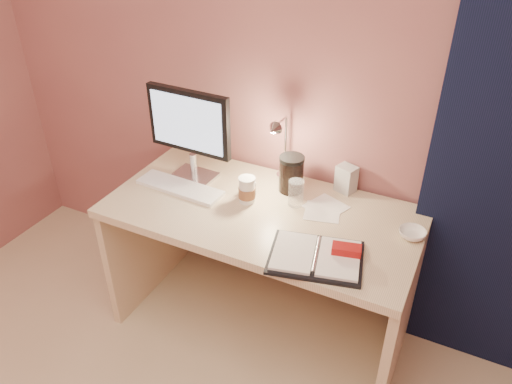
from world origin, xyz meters
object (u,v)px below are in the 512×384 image
at_px(monitor, 190,127).
at_px(dark_jar, 291,176).
at_px(desk_lamp, 279,145).
at_px(keyboard, 180,187).
at_px(clear_cup, 296,193).
at_px(coffee_cup, 247,191).
at_px(lotion_bottle, 249,185).
at_px(desk, 268,240).
at_px(bowl, 412,234).
at_px(planner, 318,256).
at_px(product_box, 346,179).

height_order(monitor, dark_jar, monitor).
bearing_deg(dark_jar, monitor, -168.12).
distance_m(dark_jar, desk_lamp, 0.16).
height_order(keyboard, clear_cup, clear_cup).
xyz_separation_m(monitor, coffee_cup, (0.33, -0.08, -0.21)).
bearing_deg(lotion_bottle, monitor, 175.77).
height_order(desk, bowl, bowl).
distance_m(monitor, bowl, 1.10).
bearing_deg(planner, monitor, 144.52).
bearing_deg(lotion_bottle, product_box, 30.77).
xyz_separation_m(coffee_cup, product_box, (0.38, 0.29, 0.01)).
height_order(monitor, desk_lamp, monitor).
relative_size(monitor, keyboard, 1.06).
height_order(planner, dark_jar, dark_jar).
height_order(planner, bowl, planner).
xyz_separation_m(lotion_bottle, desk_lamp, (0.08, 0.14, 0.16)).
height_order(desk, monitor, monitor).
bearing_deg(monitor, planner, -20.33).
xyz_separation_m(keyboard, lotion_bottle, (0.32, 0.10, 0.04)).
bearing_deg(keyboard, product_box, 27.81).
height_order(dark_jar, desk_lamp, desk_lamp).
distance_m(clear_cup, product_box, 0.27).
distance_m(planner, lotion_bottle, 0.54).
relative_size(desk, coffee_cup, 11.15).
xyz_separation_m(monitor, keyboard, (-0.00, -0.12, -0.26)).
distance_m(desk, dark_jar, 0.34).
height_order(keyboard, dark_jar, dark_jar).
bearing_deg(lotion_bottle, keyboard, -162.86).
bearing_deg(lotion_bottle, desk_lamp, 59.45).
height_order(bowl, lotion_bottle, lotion_bottle).
relative_size(desk, lotion_bottle, 13.27).
height_order(clear_cup, desk_lamp, desk_lamp).
bearing_deg(desk, dark_jar, 67.96).
relative_size(clear_cup, dark_jar, 0.76).
distance_m(coffee_cup, bowl, 0.74).
relative_size(monitor, dark_jar, 2.85).
distance_m(desk, bowl, 0.69).
bearing_deg(desk, coffee_cup, -153.09).
xyz_separation_m(monitor, lotion_bottle, (0.32, -0.02, -0.22)).
xyz_separation_m(coffee_cup, desk_lamp, (0.07, 0.19, 0.16)).
xyz_separation_m(monitor, bowl, (1.07, -0.02, -0.26)).
distance_m(clear_cup, bowl, 0.53).
bearing_deg(desk_lamp, bowl, -10.26).
distance_m(planner, product_box, 0.53).
distance_m(planner, coffee_cup, 0.50).
distance_m(bowl, dark_jar, 0.61).
bearing_deg(dark_jar, planner, -54.95).
bearing_deg(coffee_cup, dark_jar, 51.18).
height_order(planner, lotion_bottle, lotion_bottle).
xyz_separation_m(monitor, clear_cup, (0.54, -0.00, -0.21)).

